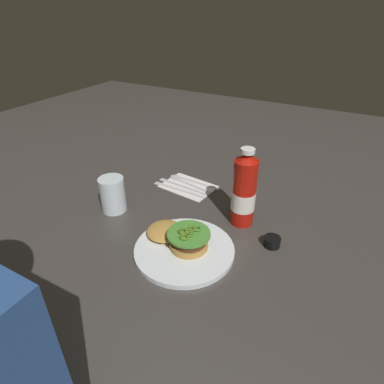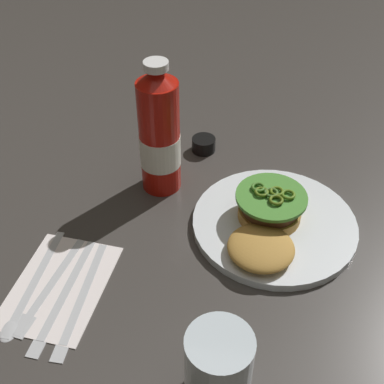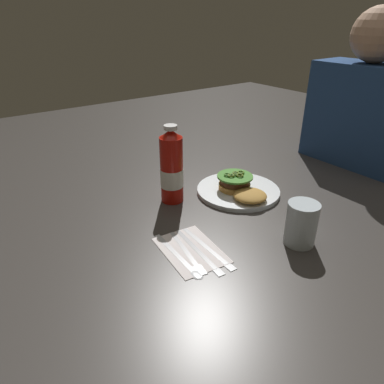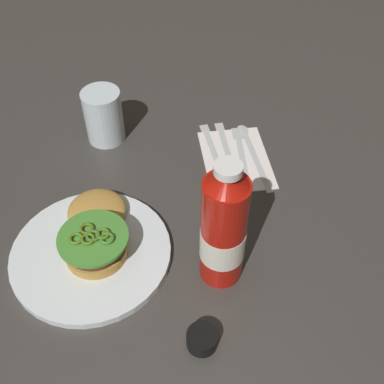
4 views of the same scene
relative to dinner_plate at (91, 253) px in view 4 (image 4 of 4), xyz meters
The scene contains 11 objects.
ground_plane 0.08m from the dinner_plate, 22.75° to the right, with size 3.00×3.00×0.00m, color #3B3734.
dinner_plate is the anchor object (origin of this frame).
burger_sandwich 0.04m from the dinner_plate, 33.19° to the right, with size 0.19×0.12×0.05m.
ketchup_bottle 0.24m from the dinner_plate, 112.67° to the right, with size 0.07×0.07×0.24m.
water_glass 0.30m from the dinner_plate, 12.89° to the right, with size 0.08×0.08×0.11m, color silver.
condiment_cup 0.24m from the dinner_plate, 145.16° to the right, with size 0.05×0.05×0.03m, color black.
napkin 0.34m from the dinner_plate, 62.42° to the right, with size 0.18×0.13×0.00m, color white.
spoon_utensil 0.39m from the dinner_plate, 61.78° to the right, with size 0.20×0.03×0.00m.
fork_utensil 0.37m from the dinner_plate, 61.28° to the right, with size 0.18×0.05×0.00m.
butter_knife 0.35m from the dinner_plate, 57.65° to the right, with size 0.21×0.04×0.00m.
steak_knife 0.33m from the dinner_plate, 54.68° to the right, with size 0.20×0.02×0.00m.
Camera 4 is at (-0.56, -0.01, 0.65)m, focal length 44.65 mm.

